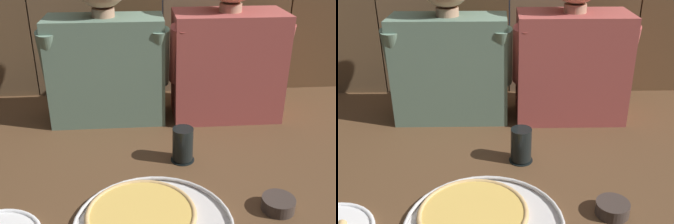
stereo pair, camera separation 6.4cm
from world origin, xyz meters
The scene contains 6 objects.
ground_plane centered at (0.00, 0.00, 0.00)m, with size 3.20×3.20×0.00m, color brown.
pizza_tray centered at (-0.10, -0.18, 0.01)m, with size 0.41×0.41×0.03m.
drinking_glass centered at (0.02, 0.11, 0.06)m, with size 0.08×0.08×0.11m.
dipping_bowl centered at (0.25, -0.15, 0.02)m, with size 0.09×0.09×0.04m.
diner_left centered at (-0.23, 0.44, 0.30)m, with size 0.46×0.21×0.63m.
diner_right centered at (0.23, 0.44, 0.29)m, with size 0.44×0.21×0.64m.
Camera 1 is at (-0.11, -0.96, 0.69)m, focal length 42.14 mm.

